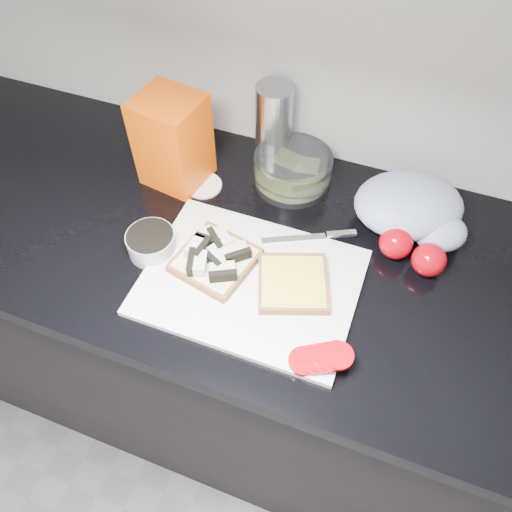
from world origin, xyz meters
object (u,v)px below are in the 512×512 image
at_px(bread_bag, 173,141).
at_px(steel_canister, 274,126).
at_px(cutting_board, 250,282).
at_px(glass_bowl, 293,170).

xyz_separation_m(bread_bag, steel_canister, (0.18, 0.13, -0.01)).
height_order(cutting_board, bread_bag, bread_bag).
bearing_deg(bread_bag, cutting_board, -31.53).
bearing_deg(glass_bowl, cutting_board, -87.50).
xyz_separation_m(glass_bowl, steel_canister, (-0.07, 0.05, 0.06)).
distance_m(glass_bowl, steel_canister, 0.10).
distance_m(glass_bowl, bread_bag, 0.26).
relative_size(glass_bowl, steel_canister, 0.89).
bearing_deg(steel_canister, glass_bowl, -40.00).
bearing_deg(cutting_board, glass_bowl, 92.50).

